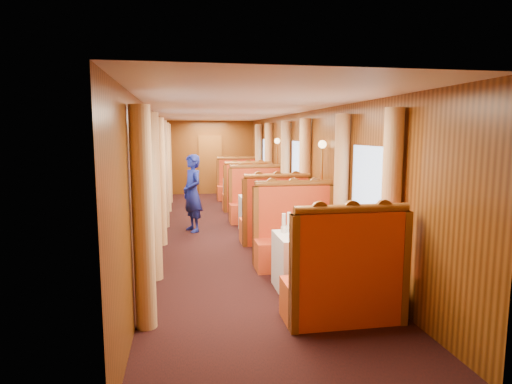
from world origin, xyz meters
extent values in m
cube|color=brown|center=(0.00, 5.97, 1.00)|extent=(0.80, 0.04, 2.00)
cube|color=white|center=(0.75, -3.50, 0.38)|extent=(1.05, 0.72, 0.75)
cube|color=#B31B13|center=(0.75, -4.45, 0.23)|extent=(1.30, 0.55, 0.45)
cube|color=#B31B13|center=(0.75, -4.67, 0.85)|extent=(1.30, 0.12, 0.80)
cylinder|color=brown|center=(0.75, -4.67, 1.29)|extent=(1.23, 0.10, 0.10)
cube|color=#B31B13|center=(0.75, -2.55, 0.23)|extent=(1.30, 0.55, 0.45)
cube|color=#B31B13|center=(0.75, -2.33, 0.85)|extent=(1.30, 0.12, 0.80)
cylinder|color=brown|center=(0.75, -2.33, 1.29)|extent=(1.23, 0.10, 0.10)
cube|color=white|center=(0.75, 0.00, 0.38)|extent=(1.05, 0.72, 0.75)
cube|color=#B31B13|center=(0.75, -0.95, 0.23)|extent=(1.30, 0.55, 0.45)
cube|color=#B31B13|center=(0.75, -1.17, 0.85)|extent=(1.30, 0.12, 0.80)
cylinder|color=brown|center=(0.75, -1.17, 1.29)|extent=(1.23, 0.10, 0.10)
cube|color=#B31B13|center=(0.75, 0.95, 0.23)|extent=(1.30, 0.55, 0.45)
cube|color=#B31B13|center=(0.75, 1.17, 0.85)|extent=(1.30, 0.12, 0.80)
cylinder|color=brown|center=(0.75, 1.17, 1.29)|extent=(1.23, 0.10, 0.10)
cube|color=white|center=(0.75, 3.50, 0.38)|extent=(1.05, 0.72, 0.75)
cube|color=#B31B13|center=(0.75, 2.55, 0.23)|extent=(1.30, 0.55, 0.45)
cube|color=#B31B13|center=(0.75, 2.33, 0.85)|extent=(1.30, 0.12, 0.80)
cylinder|color=brown|center=(0.75, 2.33, 1.29)|extent=(1.23, 0.10, 0.10)
cube|color=#B31B13|center=(0.75, 4.45, 0.23)|extent=(1.30, 0.55, 0.45)
cube|color=#B31B13|center=(0.75, 4.67, 0.85)|extent=(1.30, 0.12, 0.80)
cylinder|color=brown|center=(0.75, 4.67, 1.29)|extent=(1.23, 0.10, 0.10)
cube|color=silver|center=(0.64, -3.55, 0.76)|extent=(0.36, 0.28, 0.01)
cylinder|color=white|center=(1.05, -3.59, 0.76)|extent=(0.21, 0.21, 0.01)
cylinder|color=white|center=(0.34, -3.36, 0.79)|extent=(0.08, 0.08, 0.08)
cylinder|color=white|center=(0.34, -3.36, 0.92)|extent=(0.05, 0.05, 0.18)
cylinder|color=white|center=(0.43, -3.28, 0.79)|extent=(0.08, 0.08, 0.08)
cylinder|color=white|center=(0.43, -3.28, 0.92)|extent=(0.05, 0.05, 0.18)
cylinder|color=silver|center=(0.75, 0.01, 0.82)|extent=(0.06, 0.06, 0.14)
cylinder|color=silver|center=(0.75, 3.47, 0.82)|extent=(0.06, 0.06, 0.14)
cylinder|color=tan|center=(-1.38, -4.28, 1.18)|extent=(0.22, 0.22, 2.35)
cylinder|color=tan|center=(-1.38, -2.72, 1.18)|extent=(0.22, 0.22, 2.35)
cylinder|color=tan|center=(1.38, -4.28, 1.18)|extent=(0.22, 0.22, 2.35)
cylinder|color=tan|center=(1.38, -2.72, 1.18)|extent=(0.22, 0.22, 2.35)
cylinder|color=tan|center=(-1.38, -0.78, 1.18)|extent=(0.22, 0.22, 2.35)
cylinder|color=tan|center=(-1.38, 0.78, 1.18)|extent=(0.22, 0.22, 2.35)
cylinder|color=tan|center=(1.38, -0.78, 1.18)|extent=(0.22, 0.22, 2.35)
cylinder|color=tan|center=(1.38, 0.78, 1.18)|extent=(0.22, 0.22, 2.35)
cylinder|color=tan|center=(-1.38, 2.72, 1.18)|extent=(0.22, 0.22, 2.35)
cylinder|color=tan|center=(-1.38, 4.28, 1.18)|extent=(0.22, 0.22, 2.35)
cylinder|color=tan|center=(1.38, 2.72, 1.18)|extent=(0.22, 0.22, 2.35)
cylinder|color=tan|center=(1.38, 4.28, 1.18)|extent=(0.22, 0.22, 2.35)
cylinder|color=#BF8C3F|center=(-1.40, -1.75, 0.93)|extent=(0.04, 0.04, 1.85)
sphere|color=#FFD18C|center=(-1.40, -1.75, 1.88)|extent=(0.14, 0.14, 0.14)
cylinder|color=#BF8C3F|center=(1.40, -1.75, 0.93)|extent=(0.04, 0.04, 1.85)
sphere|color=#FFD18C|center=(1.40, -1.75, 1.88)|extent=(0.14, 0.14, 0.14)
cylinder|color=#BF8C3F|center=(-1.40, 1.75, 0.93)|extent=(0.04, 0.04, 1.85)
sphere|color=#FFD18C|center=(-1.40, 1.75, 1.88)|extent=(0.14, 0.14, 0.14)
cylinder|color=#BF8C3F|center=(1.40, 1.75, 0.93)|extent=(0.04, 0.04, 1.85)
sphere|color=#FFD18C|center=(1.40, 1.75, 1.88)|extent=(0.14, 0.14, 0.14)
imported|color=navy|center=(-0.76, 0.24, 0.82)|extent=(0.59, 0.70, 1.64)
cube|color=beige|center=(0.75, 0.81, 0.75)|extent=(0.40, 0.24, 0.55)
sphere|color=tan|center=(0.75, 0.81, 1.11)|extent=(0.20, 0.20, 0.20)
cube|color=beige|center=(0.75, 0.64, 0.52)|extent=(0.36, 0.30, 0.14)
camera|label=1|loc=(-0.97, -8.77, 2.06)|focal=30.00mm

